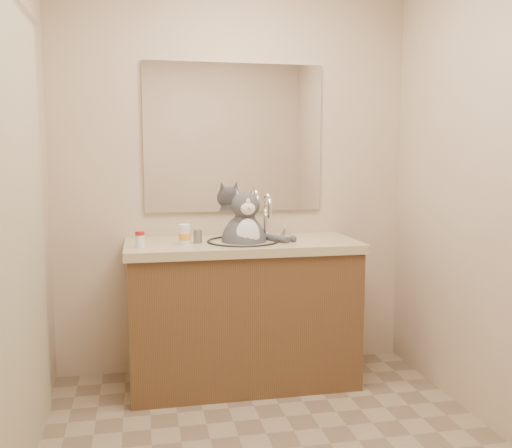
{
  "coord_description": "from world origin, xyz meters",
  "views": [
    {
      "loc": [
        -0.58,
        -2.25,
        1.35
      ],
      "look_at": [
        0.02,
        0.65,
        0.99
      ],
      "focal_mm": 40.0,
      "sensor_mm": 36.0,
      "label": 1
    }
  ],
  "objects": [
    {
      "name": "room",
      "position": [
        0.0,
        0.0,
        1.2
      ],
      "size": [
        2.22,
        2.52,
        2.42
      ],
      "color": "gray",
      "rests_on": "ground"
    },
    {
      "name": "shower_curtain",
      "position": [
        -1.05,
        0.1,
        1.03
      ],
      "size": [
        0.02,
        1.3,
        1.93
      ],
      "color": "#C2B492",
      "rests_on": "ground"
    },
    {
      "name": "vanity",
      "position": [
        0.0,
        0.96,
        0.44
      ],
      "size": [
        1.34,
        0.59,
        1.12
      ],
      "color": "brown",
      "rests_on": "ground"
    },
    {
      "name": "cat",
      "position": [
        0.01,
        0.95,
        0.86
      ],
      "size": [
        0.39,
        0.3,
        0.52
      ],
      "rotation": [
        0.0,
        0.0,
        0.05
      ],
      "color": "#4B4B50",
      "rests_on": "vanity"
    },
    {
      "name": "pill_bottle_redcap",
      "position": [
        -0.58,
        0.86,
        0.89
      ],
      "size": [
        0.06,
        0.06,
        0.09
      ],
      "rotation": [
        0.0,
        0.0,
        0.22
      ],
      "color": "white",
      "rests_on": "vanity"
    },
    {
      "name": "pill_bottle_orange",
      "position": [
        -0.34,
        0.9,
        0.91
      ],
      "size": [
        0.07,
        0.07,
        0.11
      ],
      "rotation": [
        0.0,
        0.0,
        0.04
      ],
      "color": "white",
      "rests_on": "vanity"
    },
    {
      "name": "mirror",
      "position": [
        0.0,
        1.24,
        1.45
      ],
      "size": [
        1.1,
        0.02,
        0.9
      ],
      "primitive_type": "cube",
      "color": "white",
      "rests_on": "room"
    },
    {
      "name": "grey_canister",
      "position": [
        -0.26,
        0.95,
        0.89
      ],
      "size": [
        0.05,
        0.05,
        0.08
      ],
      "rotation": [
        0.0,
        0.0,
        -0.16
      ],
      "color": "gray",
      "rests_on": "vanity"
    }
  ]
}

